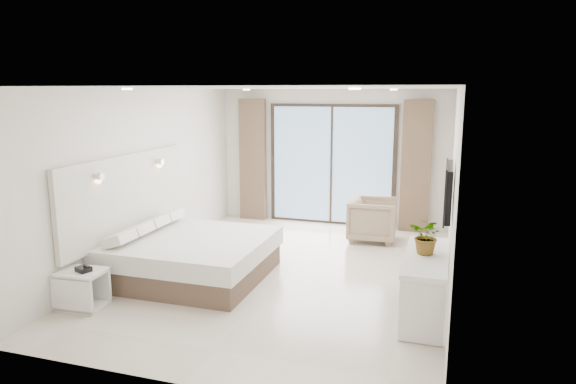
# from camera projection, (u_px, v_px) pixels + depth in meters

# --- Properties ---
(ground) EXTENTS (6.20, 6.20, 0.00)m
(ground) POSITION_uv_depth(u_px,v_px,m) (285.00, 273.00, 7.62)
(ground) COLOR beige
(ground) RESTS_ON ground
(room_shell) EXTENTS (4.62, 6.22, 2.72)m
(room_shell) POSITION_uv_depth(u_px,v_px,m) (286.00, 161.00, 8.00)
(room_shell) COLOR silver
(room_shell) RESTS_ON ground
(bed) EXTENTS (2.11, 2.01, 0.73)m
(bed) POSITION_uv_depth(u_px,v_px,m) (191.00, 256.00, 7.41)
(bed) COLOR brown
(bed) RESTS_ON ground
(nightstand) EXTENTS (0.55, 0.46, 0.48)m
(nightstand) POSITION_uv_depth(u_px,v_px,m) (82.00, 289.00, 6.36)
(nightstand) COLOR white
(nightstand) RESTS_ON ground
(phone) EXTENTS (0.22, 0.19, 0.06)m
(phone) POSITION_uv_depth(u_px,v_px,m) (83.00, 269.00, 6.28)
(phone) COLOR black
(phone) RESTS_ON nightstand
(console_desk) EXTENTS (0.49, 1.57, 0.77)m
(console_desk) POSITION_uv_depth(u_px,v_px,m) (426.00, 272.00, 6.05)
(console_desk) COLOR white
(console_desk) RESTS_ON ground
(plant) EXTENTS (0.55, 0.57, 0.35)m
(plant) POSITION_uv_depth(u_px,v_px,m) (427.00, 240.00, 6.01)
(plant) COLOR #33662D
(plant) RESTS_ON console_desk
(armchair) EXTENTS (0.81, 0.86, 0.85)m
(armchair) POSITION_uv_depth(u_px,v_px,m) (373.00, 218.00, 9.21)
(armchair) COLOR #988163
(armchair) RESTS_ON ground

